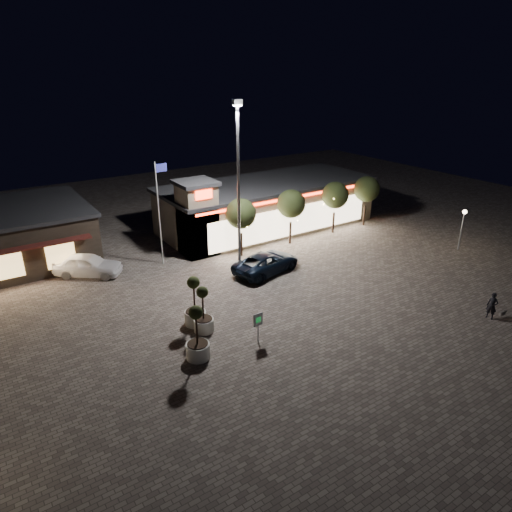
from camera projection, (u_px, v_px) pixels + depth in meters
ground at (282, 330)px, 26.86m from camera, size 90.00×90.00×0.00m
retail_building at (264, 205)px, 43.01m from camera, size 20.40×8.40×6.10m
floodlight_pole at (238, 181)px, 31.32m from camera, size 0.60×0.40×12.38m
flagpole at (159, 205)px, 34.06m from camera, size 0.95×0.10×8.00m
lamp_post_east at (463, 222)px, 37.63m from camera, size 0.36×0.36×3.48m
string_tree_a at (241, 214)px, 35.98m from camera, size 2.42×2.42×4.79m
string_tree_b at (291, 204)px, 38.53m from camera, size 2.42×2.42×4.79m
string_tree_c at (335, 195)px, 41.07m from camera, size 2.42×2.42×4.79m
string_tree_d at (367, 189)px, 43.11m from camera, size 2.42×2.42×4.79m
pickup_truck at (267, 262)px, 34.10m from camera, size 5.91×3.61×1.53m
white_sedan at (88, 265)px, 33.52m from camera, size 5.10×4.53×1.67m
pedestrian at (492, 306)px, 27.76m from camera, size 0.54×0.70×1.71m
dog at (503, 312)px, 28.14m from camera, size 0.55×0.23×0.29m
planter_left at (195, 310)px, 27.10m from camera, size 1.28×1.28×3.14m
planter_mid at (197, 342)px, 23.93m from camera, size 1.27×1.27×3.12m
planter_right at (204, 317)px, 26.42m from camera, size 1.17×1.17×2.88m
valet_sign at (258, 322)px, 25.25m from camera, size 0.59×0.09×1.79m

